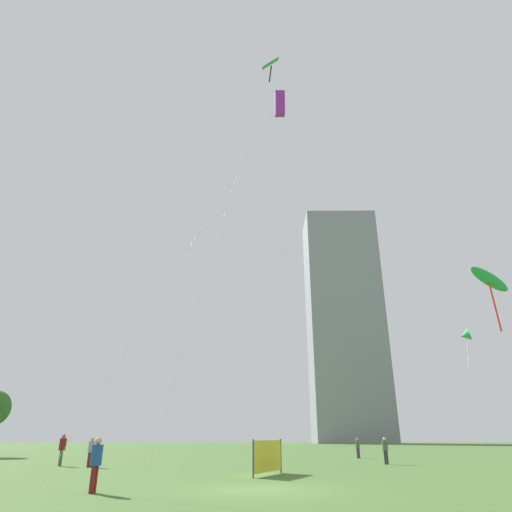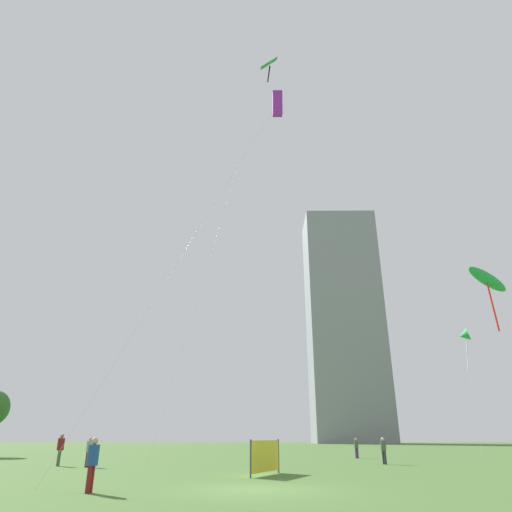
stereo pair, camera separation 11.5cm
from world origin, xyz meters
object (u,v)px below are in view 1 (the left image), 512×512
Objects in this scene: kite_flying_1 at (464,336)px; distant_highrise_0 at (343,322)px; person_standing_0 at (95,460)px; person_standing_2 at (90,450)px; person_standing_1 at (357,446)px; kite_flying_2 at (268,66)px; person_standing_3 at (61,447)px; kite_flying_3 at (278,105)px; event_banner at (267,456)px; person_standing_4 at (384,449)px; kite_flying_0 at (488,280)px.

kite_flying_1 is 0.18× the size of distant_highrise_0.
person_standing_2 is at bearing 30.00° from person_standing_0.
kite_flying_2 is at bearing 49.82° from person_standing_1.
person_standing_0 is 40.43m from kite_flying_1.
person_standing_3 is at bearing 36.22° from person_standing_0.
event_banner is at bearing 94.56° from kite_flying_3.
distant_highrise_0 is at bearing 86.80° from kite_flying_1.
kite_flying_2 is at bearing -137.56° from kite_flying_1.
person_standing_2 is (-18.31, -11.84, 0.05)m from person_standing_1.
person_standing_3 is at bearing -115.55° from person_standing_4.
distant_highrise_0 is 112.41m from event_banner.
kite_flying_2 is at bearing -20.42° from person_standing_0.
kite_flying_3 is at bearing 60.34° from person_standing_1.
kite_flying_0 is at bearing -110.68° from kite_flying_1.
person_standing_0 reaches higher than person_standing_1.
person_standing_0 is 29.80m from kite_flying_2.
distant_highrise_0 is at bearing 76.44° from event_banner.
person_standing_0 is 28.25m from person_standing_1.
person_standing_4 is (13.68, 15.84, -0.01)m from person_standing_0.
kite_flying_3 reaches higher than kite_flying_0.
distant_highrise_0 reaches higher than person_standing_3.
person_standing_2 is 0.15× the size of kite_flying_0.
person_standing_2 is 22.18m from kite_flying_3.
person_standing_3 is (-20.50, -10.69, 0.15)m from person_standing_1.
event_banner is (-12.88, -1.30, -9.21)m from kite_flying_0.
person_standing_1 is at bearing -18.67° from person_standing_0.
distant_highrise_0 reaches higher than person_standing_0.
person_standing_3 is (-6.76, 13.99, 0.10)m from person_standing_0.
kite_flying_3 is at bearing -85.44° from event_banner.
person_standing_4 is 12.80m from kite_flying_0.
kite_flying_1 reaches higher than person_standing_0.
event_banner is (10.33, -5.82, -0.13)m from person_standing_2.
event_banner is (12.53, -6.96, -0.23)m from person_standing_3.
distant_highrise_0 is (31.05, 111.83, 31.72)m from person_standing_0.
person_standing_1 is at bearing 72.73° from kite_flying_3.
person_standing_3 is 23.88m from kite_flying_3.
person_standing_1 is 23.12m from person_standing_3.
distant_highrise_0 is (35.62, 98.98, 31.72)m from person_standing_2.
kite_flying_1 is at bearing 158.88° from person_standing_2.
kite_flying_0 is at bearing -9.54° from kite_flying_2.
distant_highrise_0 reaches higher than kite_flying_3.
person_standing_2 is 1.01× the size of person_standing_4.
distant_highrise_0 is at bearing 83.17° from kite_flying_0.
kite_flying_0 is 3.54× the size of event_banner.
person_standing_0 reaches higher than event_banner.
person_standing_1 is 0.95× the size of person_standing_2.
kite_flying_1 reaches higher than person_standing_3.
person_standing_1 reaches higher than event_banner.
person_standing_2 is at bearing -109.28° from distant_highrise_0.
person_standing_0 is 9.09m from event_banner.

